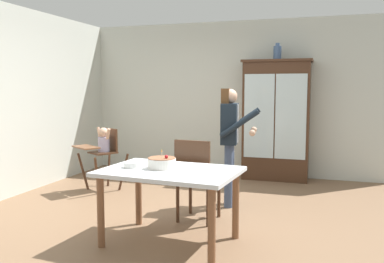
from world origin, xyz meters
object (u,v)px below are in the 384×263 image
(birthday_cake, at_px, (162,163))
(serving_bowl, at_px, (133,165))
(dining_chair_far_side, at_px, (195,175))
(china_cabinet, at_px, (276,120))
(ceramic_vase, at_px, (277,52))
(adult_person, at_px, (230,132))
(high_chair_with_toddler, at_px, (103,147))
(dining_table, at_px, (170,180))

(birthday_cake, distance_m, serving_bowl, 0.30)
(dining_chair_far_side, bearing_deg, china_cabinet, -98.51)
(birthday_cake, height_order, serving_bowl, birthday_cake)
(ceramic_vase, bearing_deg, adult_person, -102.30)
(high_chair_with_toddler, relative_size, dining_table, 0.69)
(adult_person, distance_m, serving_bowl, 1.62)
(adult_person, xyz_separation_m, birthday_cake, (-0.38, -1.41, -0.17))
(dining_chair_far_side, bearing_deg, dining_table, 90.39)
(birthday_cake, height_order, dining_chair_far_side, dining_chair_far_side)
(ceramic_vase, height_order, birthday_cake, ceramic_vase)
(china_cabinet, height_order, dining_table, china_cabinet)
(dining_table, distance_m, serving_bowl, 0.42)
(adult_person, xyz_separation_m, dining_chair_far_side, (-0.23, -0.78, -0.41))
(high_chair_with_toddler, xyz_separation_m, birthday_cake, (1.62, -1.65, 0.14))
(birthday_cake, bearing_deg, serving_bowl, -171.02)
(china_cabinet, distance_m, serving_bowl, 3.41)
(china_cabinet, xyz_separation_m, high_chair_with_toddler, (-2.39, -1.53, -0.35))
(china_cabinet, xyz_separation_m, ceramic_vase, (-0.00, 0.00, 1.11))
(adult_person, xyz_separation_m, dining_table, (-0.28, -1.45, -0.33))
(birthday_cake, xyz_separation_m, dining_chair_far_side, (0.15, 0.63, -0.24))
(adult_person, relative_size, dining_chair_far_side, 1.59)
(high_chair_with_toddler, relative_size, serving_bowl, 5.28)
(dining_table, height_order, serving_bowl, serving_bowl)
(birthday_cake, xyz_separation_m, serving_bowl, (-0.30, -0.05, -0.03))
(high_chair_with_toddler, distance_m, serving_bowl, 2.15)
(birthday_cake, relative_size, dining_chair_far_side, 0.29)
(dining_chair_far_side, bearing_deg, high_chair_with_toddler, -24.75)
(high_chair_with_toddler, relative_size, dining_chair_far_side, 0.99)
(ceramic_vase, bearing_deg, china_cabinet, -63.15)
(china_cabinet, bearing_deg, serving_bowl, -108.27)
(serving_bowl, distance_m, dining_chair_far_side, 0.84)
(china_cabinet, bearing_deg, dining_chair_far_side, -103.54)
(ceramic_vase, xyz_separation_m, dining_chair_far_side, (-0.61, -2.55, -1.56))
(ceramic_vase, relative_size, serving_bowl, 1.50)
(adult_person, bearing_deg, birthday_cake, 158.41)
(adult_person, height_order, dining_chair_far_side, adult_person)
(high_chair_with_toddler, distance_m, dining_chair_far_side, 2.05)
(dining_table, bearing_deg, serving_bowl, -178.33)
(adult_person, height_order, birthday_cake, adult_person)
(china_cabinet, relative_size, adult_person, 1.31)
(china_cabinet, relative_size, birthday_cake, 7.14)
(birthday_cake, bearing_deg, dining_chair_far_side, 76.32)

